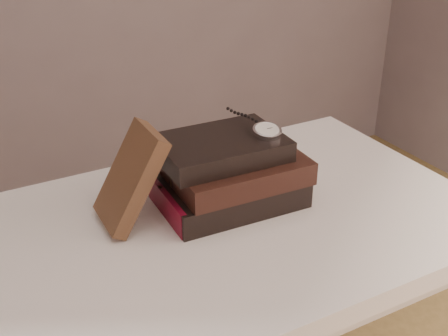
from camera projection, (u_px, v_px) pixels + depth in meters
table at (215, 262)px, 1.10m from camera, size 1.00×0.60×0.75m
book_stack at (229, 173)px, 1.09m from camera, size 0.28×0.20×0.13m
journal at (130, 178)px, 1.02m from camera, size 0.12×0.12×0.18m
pocket_watch at (265, 130)px, 1.08m from camera, size 0.06×0.16×0.02m
eyeglasses at (165, 158)px, 1.12m from camera, size 0.11×0.13×0.05m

